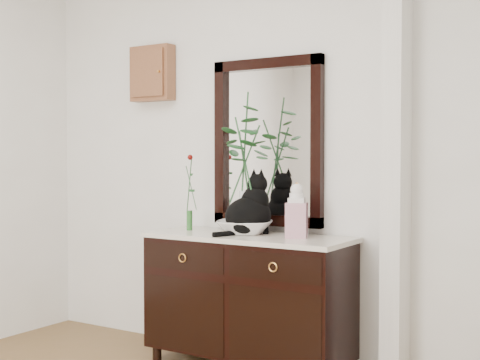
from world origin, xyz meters
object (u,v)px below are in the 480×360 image
Objects in this scene: cat at (248,204)px; sideboard at (248,294)px; lotus_bowl at (245,227)px; ginger_jar at (297,210)px.

sideboard is at bearing -31.83° from cat.
lotus_bowl is (-0.04, 0.03, -0.15)m from cat.
cat reaches higher than lotus_bowl.
cat is 0.16m from lotus_bowl.
lotus_bowl is at bearing 179.77° from ginger_jar.
lotus_bowl is at bearing 169.95° from cat.
cat is at bearing -175.90° from ginger_jar.
cat is 1.16× the size of ginger_jar.
sideboard is 3.37× the size of cat.
cat is at bearing 127.77° from sideboard.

